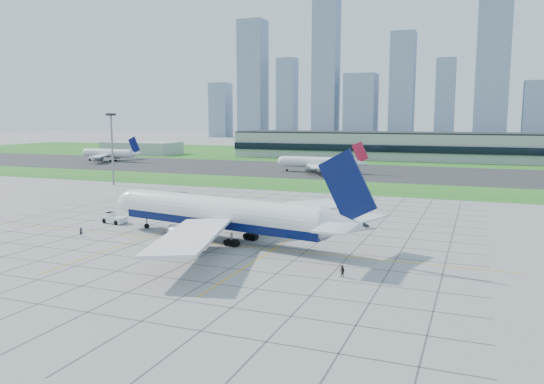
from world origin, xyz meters
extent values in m
plane|color=#9E9E99|center=(0.00, 0.00, 0.00)|extent=(1400.00, 1400.00, 0.00)
cube|color=#1E641C|center=(0.00, 90.00, 0.02)|extent=(700.00, 35.00, 0.04)
cube|color=#383838|center=(0.00, 145.00, 0.03)|extent=(700.00, 75.00, 0.04)
cube|color=#1E641C|center=(0.00, 255.00, 0.02)|extent=(700.00, 145.00, 0.04)
cube|color=#474744|center=(-48.00, 10.00, 0.01)|extent=(0.18, 130.00, 0.02)
cube|color=#474744|center=(-40.00, 10.00, 0.01)|extent=(0.18, 130.00, 0.02)
cube|color=#474744|center=(-32.00, 10.00, 0.01)|extent=(0.18, 130.00, 0.02)
cube|color=#474744|center=(-24.00, 10.00, 0.01)|extent=(0.18, 130.00, 0.02)
cube|color=#474744|center=(-16.00, 10.00, 0.01)|extent=(0.18, 130.00, 0.02)
cube|color=#474744|center=(-8.00, 10.00, 0.01)|extent=(0.18, 130.00, 0.02)
cube|color=#474744|center=(0.00, 10.00, 0.01)|extent=(0.18, 130.00, 0.02)
cube|color=#474744|center=(8.00, 10.00, 0.01)|extent=(0.18, 130.00, 0.02)
cube|color=#474744|center=(16.00, 10.00, 0.01)|extent=(0.18, 130.00, 0.02)
cube|color=#474744|center=(24.00, 10.00, 0.01)|extent=(0.18, 130.00, 0.02)
cube|color=#474744|center=(32.00, 10.00, 0.01)|extent=(0.18, 130.00, 0.02)
cube|color=#474744|center=(40.00, 10.00, 0.01)|extent=(0.18, 130.00, 0.02)
cube|color=#474744|center=(48.00, 10.00, 0.01)|extent=(0.18, 130.00, 0.02)
cube|color=#474744|center=(0.00, -40.00, 0.01)|extent=(110.00, 0.18, 0.02)
cube|color=#474744|center=(0.00, -32.00, 0.01)|extent=(110.00, 0.18, 0.02)
cube|color=#474744|center=(0.00, -24.00, 0.01)|extent=(110.00, 0.18, 0.02)
cube|color=#474744|center=(0.00, -16.00, 0.01)|extent=(110.00, 0.18, 0.02)
cube|color=#474744|center=(0.00, -8.00, 0.01)|extent=(110.00, 0.18, 0.02)
cube|color=#474744|center=(0.00, 0.00, 0.01)|extent=(110.00, 0.18, 0.02)
cube|color=#474744|center=(0.00, 8.00, 0.01)|extent=(110.00, 0.18, 0.02)
cube|color=#474744|center=(0.00, 16.00, 0.01)|extent=(110.00, 0.18, 0.02)
cube|color=#474744|center=(0.00, 24.00, 0.01)|extent=(110.00, 0.18, 0.02)
cube|color=#474744|center=(0.00, 32.00, 0.01)|extent=(110.00, 0.18, 0.02)
cube|color=#474744|center=(0.00, 40.00, 0.01)|extent=(110.00, 0.18, 0.02)
cube|color=#474744|center=(0.00, 48.00, 0.01)|extent=(110.00, 0.18, 0.02)
cube|color=#474744|center=(0.00, 56.00, 0.01)|extent=(110.00, 0.18, 0.02)
cube|color=#474744|center=(0.00, 64.00, 0.01)|extent=(110.00, 0.18, 0.02)
cube|color=#F4B30C|center=(0.00, -2.00, 0.02)|extent=(120.00, 0.25, 0.03)
cube|color=#F4B30C|center=(-10.00, 20.00, 0.02)|extent=(0.25, 100.00, 0.03)
cube|color=#F4B30C|center=(18.00, 20.00, 0.02)|extent=(0.25, 100.00, 0.03)
cube|color=#B7B7B2|center=(40.00, 230.00, 7.50)|extent=(260.00, 42.00, 15.00)
cube|color=black|center=(40.00, 208.50, 7.00)|extent=(260.00, 1.00, 4.00)
cube|color=black|center=(40.00, 230.00, 15.40)|extent=(260.00, 42.00, 0.80)
cube|color=#B7B7B2|center=(-160.00, 210.00, 4.00)|extent=(50.00, 25.00, 8.00)
cylinder|color=gray|center=(-70.00, 65.00, 12.50)|extent=(0.70, 0.70, 25.00)
cube|color=black|center=(-70.00, 65.00, 25.20)|extent=(2.50, 2.50, 0.80)
cube|color=#8293AB|center=(-258.00, 520.00, 34.00)|extent=(24.00, 21.60, 68.00)
cube|color=#8293AB|center=(-213.00, 520.00, 71.00)|extent=(31.00, 27.90, 142.00)
cube|color=#8293AB|center=(-168.00, 520.00, 47.50)|extent=(22.00, 19.80, 95.00)
cube|color=#8293AB|center=(-120.00, 520.00, 80.00)|extent=(28.00, 25.20, 160.00)
cube|color=#8293AB|center=(-78.00, 520.00, 37.00)|extent=(35.00, 31.50, 74.00)
cube|color=#8293AB|center=(-32.00, 520.00, 59.00)|extent=(26.00, 23.40, 118.00)
cube|color=#8293AB|center=(14.00, 520.00, 44.00)|extent=(20.00, 18.00, 88.00)
cube|color=#8293AB|center=(60.00, 520.00, 75.00)|extent=(33.00, 29.70, 150.00)
cube|color=#8293AB|center=(103.00, 520.00, 31.00)|extent=(24.00, 21.60, 62.00)
cylinder|color=white|center=(5.46, 1.55, 5.58)|extent=(46.12, 14.34, 5.97)
cube|color=#061042|center=(5.46, 1.55, 3.68)|extent=(46.05, 13.95, 1.59)
ellipsoid|color=white|center=(-17.05, 5.79, 5.58)|extent=(10.50, 7.64, 5.97)
cube|color=black|center=(-19.20, 6.19, 6.07)|extent=(2.74, 3.54, 0.60)
cone|color=white|center=(31.39, -3.33, 5.87)|extent=(8.88, 7.05, 5.68)
cube|color=#061042|center=(31.88, -3.42, 12.55)|extent=(10.76, 2.50, 12.71)
cube|color=white|center=(14.28, 16.10, 4.58)|extent=(23.84, 27.73, 0.97)
cube|color=white|center=(8.39, -15.21, 4.58)|extent=(16.03, 29.26, 0.97)
cylinder|color=slate|center=(7.39, 11.83, 2.59)|extent=(7.06, 4.92, 3.78)
cylinder|color=slate|center=(3.53, -8.72, 2.59)|extent=(7.06, 4.92, 3.78)
cylinder|color=gray|center=(-14.60, 5.33, 1.29)|extent=(0.42, 0.42, 2.59)
cylinder|color=black|center=(-14.60, 5.33, 0.55)|extent=(1.17, 0.69, 1.10)
cylinder|color=black|center=(10.94, 3.76, 0.65)|extent=(1.49, 1.41, 1.29)
cylinder|color=black|center=(9.76, -2.50, 0.65)|extent=(1.49, 1.41, 1.29)
cube|color=white|center=(-24.88, 7.60, 0.88)|extent=(6.29, 3.79, 1.37)
cube|color=white|center=(-26.42, 7.89, 1.86)|extent=(2.13, 2.45, 1.08)
cube|color=black|center=(-26.42, 7.89, 2.06)|extent=(1.91, 2.22, 0.69)
cube|color=gray|center=(-20.73, 6.82, 0.59)|extent=(2.93, 0.72, 0.18)
cylinder|color=black|center=(-26.57, 9.22, 0.54)|extent=(1.15, 0.68, 1.08)
cylinder|color=black|center=(-27.04, 6.71, 0.54)|extent=(1.15, 0.68, 1.08)
cylinder|color=black|center=(-22.72, 8.49, 0.54)|extent=(1.15, 0.68, 1.08)
cylinder|color=black|center=(-23.19, 5.98, 0.54)|extent=(1.15, 0.68, 1.08)
imported|color=black|center=(-22.67, -5.95, 0.93)|extent=(0.77, 0.81, 1.86)
imported|color=black|center=(33.94, -14.12, 0.92)|extent=(1.13, 1.06, 1.85)
cylinder|color=white|center=(-140.46, 151.31, 4.50)|extent=(30.61, 4.80, 4.80)
cube|color=#080D52|center=(-123.45, 151.31, 9.50)|extent=(7.46, 0.40, 9.15)
cube|color=white|center=(-138.33, 162.31, 3.70)|extent=(13.89, 20.66, 0.40)
cube|color=white|center=(-138.33, 140.31, 3.70)|extent=(13.89, 20.66, 0.40)
cylinder|color=black|center=(-137.91, 153.51, 0.50)|extent=(1.00, 1.00, 1.00)
cylinder|color=black|center=(-137.91, 149.11, 0.50)|extent=(1.00, 1.00, 1.00)
cylinder|color=white|center=(-14.14, 135.25, 4.50)|extent=(33.40, 4.80, 4.80)
cube|color=red|center=(4.41, 135.25, 9.50)|extent=(7.46, 0.40, 9.15)
cube|color=white|center=(-11.83, 146.25, 3.70)|extent=(13.89, 20.66, 0.40)
cube|color=white|center=(-11.83, 124.25, 3.70)|extent=(13.89, 20.66, 0.40)
cylinder|color=black|center=(-11.36, 137.45, 0.50)|extent=(1.00, 1.00, 1.00)
cylinder|color=black|center=(-11.36, 133.05, 0.50)|extent=(1.00, 1.00, 1.00)
camera|label=1|loc=(52.48, -90.31, 23.92)|focal=35.00mm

